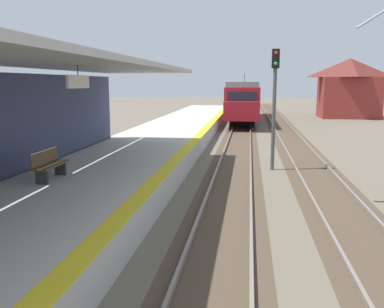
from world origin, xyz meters
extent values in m
cube|color=#B7B5AD|center=(-2.50, 16.00, 0.45)|extent=(5.00, 80.00, 0.90)
cube|color=yellow|center=(-0.25, 16.00, 0.90)|extent=(0.50, 80.00, 0.01)
cube|color=#B2B2AD|center=(-2.60, 11.07, 4.35)|extent=(4.40, 24.00, 0.16)
cube|color=white|center=(-2.20, 13.07, 3.82)|extent=(0.08, 1.40, 0.36)
cylinder|color=#333333|center=(-2.20, 13.07, 4.14)|extent=(0.03, 0.03, 0.27)
cube|color=#4C3D2D|center=(1.90, 20.00, 0.00)|extent=(2.34, 120.00, 0.01)
cube|color=slate|center=(1.18, 20.00, 0.08)|extent=(0.08, 120.00, 0.15)
cube|color=slate|center=(2.62, 20.00, 0.08)|extent=(0.08, 120.00, 0.15)
cube|color=#4C3D2D|center=(5.30, 20.00, 0.00)|extent=(2.34, 120.00, 0.01)
cube|color=slate|center=(4.58, 20.00, 0.08)|extent=(0.08, 120.00, 0.15)
cube|color=slate|center=(6.02, 20.00, 0.08)|extent=(0.08, 120.00, 0.15)
cube|color=maroon|center=(1.90, 44.56, 2.07)|extent=(2.90, 18.00, 2.70)
cube|color=slate|center=(1.90, 44.56, 3.64)|extent=(2.67, 18.00, 0.44)
cube|color=black|center=(1.90, 35.54, 2.48)|extent=(2.32, 0.06, 1.21)
cube|color=maroon|center=(1.90, 34.76, 1.60)|extent=(2.78, 1.60, 1.49)
cube|color=black|center=(3.36, 44.56, 2.48)|extent=(0.04, 15.84, 0.86)
cylinder|color=#333333|center=(1.90, 48.16, 4.31)|extent=(0.06, 0.06, 0.90)
cube|color=black|center=(1.90, 38.71, 0.36)|extent=(2.17, 2.20, 0.72)
cube|color=black|center=(1.90, 50.41, 0.36)|extent=(2.17, 2.20, 0.72)
cylinder|color=#4C4C4C|center=(3.56, 20.21, 2.20)|extent=(0.16, 0.16, 4.40)
cube|color=black|center=(3.56, 20.21, 4.80)|extent=(0.32, 0.24, 0.80)
sphere|color=red|center=(3.56, 20.07, 5.02)|extent=(0.16, 0.16, 0.16)
sphere|color=green|center=(3.56, 20.07, 4.58)|extent=(0.16, 0.16, 0.16)
cube|color=brown|center=(-3.39, 13.55, 1.34)|extent=(0.44, 1.60, 0.06)
cube|color=brown|center=(-3.59, 13.55, 1.58)|extent=(0.06, 1.60, 0.40)
cube|color=#333333|center=(-3.39, 12.95, 1.12)|extent=(0.36, 0.08, 0.44)
cube|color=#333333|center=(-3.39, 14.15, 1.12)|extent=(0.36, 0.08, 0.44)
cube|color=maroon|center=(13.23, 49.52, 2.20)|extent=(6.00, 4.80, 4.40)
pyramid|color=maroon|center=(13.23, 49.52, 5.40)|extent=(6.60, 5.28, 2.00)
camera|label=1|loc=(2.50, 2.05, 3.79)|focal=38.61mm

